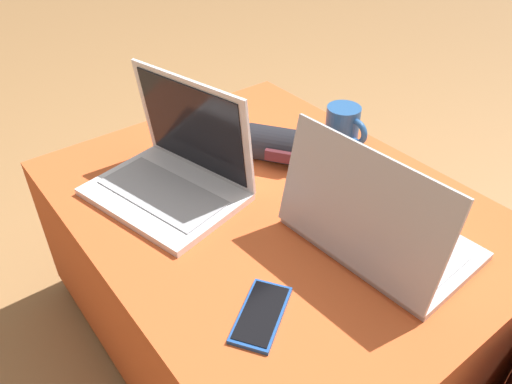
% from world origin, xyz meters
% --- Properties ---
extents(ground_plane, '(14.00, 14.00, 0.00)m').
position_xyz_m(ground_plane, '(0.00, 0.00, 0.00)').
color(ground_plane, '#9E7042').
extents(ottoman, '(0.99, 0.77, 0.44)m').
position_xyz_m(ottoman, '(0.00, 0.00, 0.22)').
color(ottoman, maroon).
rests_on(ottoman, ground_plane).
extents(laptop_near, '(0.37, 0.31, 0.25)m').
position_xyz_m(laptop_near, '(-0.16, -0.14, 0.49)').
color(laptop_near, silver).
rests_on(laptop_near, ottoman).
extents(laptop_far, '(0.36, 0.25, 0.24)m').
position_xyz_m(laptop_far, '(0.23, 0.06, 0.49)').
color(laptop_far, '#B7B7BC').
rests_on(laptop_far, ottoman).
extents(cell_phone, '(0.14, 0.16, 0.01)m').
position_xyz_m(cell_phone, '(0.23, -0.21, 0.44)').
color(cell_phone, '#1E4C9E').
rests_on(cell_phone, ottoman).
extents(wrist_brace, '(0.20, 0.17, 0.09)m').
position_xyz_m(wrist_brace, '(-0.11, 0.12, 0.48)').
color(wrist_brace, black).
rests_on(wrist_brace, ottoman).
extents(coffee_mug, '(0.12, 0.09, 0.10)m').
position_xyz_m(coffee_mug, '(-0.08, 0.30, 0.49)').
color(coffee_mug, '#285693').
rests_on(coffee_mug, ottoman).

